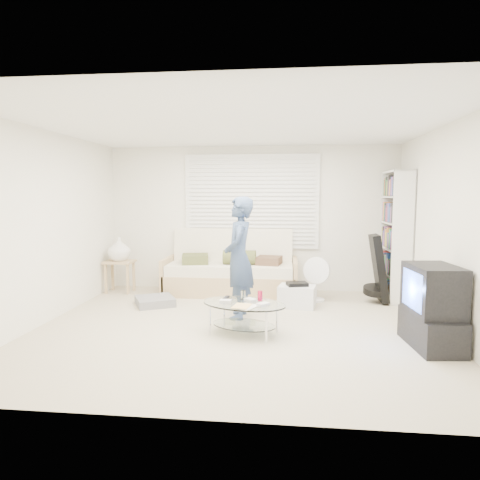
# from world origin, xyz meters

# --- Properties ---
(ground) EXTENTS (5.00, 5.00, 0.00)m
(ground) POSITION_xyz_m (0.00, 0.00, 0.00)
(ground) COLOR #BBAD92
(ground) RESTS_ON ground
(room_shell) EXTENTS (5.02, 4.52, 2.51)m
(room_shell) POSITION_xyz_m (0.00, 0.48, 1.63)
(room_shell) COLOR white
(room_shell) RESTS_ON ground
(window_blinds) EXTENTS (2.32, 0.08, 1.62)m
(window_blinds) POSITION_xyz_m (0.00, 2.20, 1.55)
(window_blinds) COLOR silver
(window_blinds) RESTS_ON ground
(futon_sofa) EXTENTS (2.22, 0.90, 1.09)m
(futon_sofa) POSITION_xyz_m (-0.32, 1.88, 0.36)
(futon_sofa) COLOR tan
(futon_sofa) RESTS_ON ground
(grey_floor_pillow) EXTENTS (0.72, 0.72, 0.12)m
(grey_floor_pillow) POSITION_xyz_m (-1.36, 0.96, 0.06)
(grey_floor_pillow) COLOR slate
(grey_floor_pillow) RESTS_ON ground
(side_table) EXTENTS (0.48, 0.39, 0.95)m
(side_table) POSITION_xyz_m (-2.22, 1.74, 0.71)
(side_table) COLOR tan
(side_table) RESTS_ON ground
(bookshelf) EXTENTS (0.32, 0.86, 2.04)m
(bookshelf) POSITION_xyz_m (2.32, 1.73, 1.02)
(bookshelf) COLOR white
(bookshelf) RESTS_ON ground
(guitar_case) EXTENTS (0.38, 0.39, 1.04)m
(guitar_case) POSITION_xyz_m (2.02, 1.46, 0.46)
(guitar_case) COLOR black
(guitar_case) RESTS_ON ground
(floor_fan) EXTENTS (0.43, 0.28, 0.70)m
(floor_fan) POSITION_xyz_m (1.08, 1.49, 0.41)
(floor_fan) COLOR white
(floor_fan) RESTS_ON ground
(storage_bin) EXTENTS (0.59, 0.46, 0.37)m
(storage_bin) POSITION_xyz_m (0.78, 1.09, 0.17)
(storage_bin) COLOR white
(storage_bin) RESTS_ON ground
(tv_unit) EXTENTS (0.53, 0.87, 0.91)m
(tv_unit) POSITION_xyz_m (2.20, -0.46, 0.44)
(tv_unit) COLOR black
(tv_unit) RESTS_ON ground
(coffee_table) EXTENTS (1.16, 0.91, 0.50)m
(coffee_table) POSITION_xyz_m (0.12, -0.24, 0.31)
(coffee_table) COLOR silver
(coffee_table) RESTS_ON ground
(standing_person) EXTENTS (0.40, 0.61, 1.64)m
(standing_person) POSITION_xyz_m (-0.02, 0.44, 0.82)
(standing_person) COLOR #334767
(standing_person) RESTS_ON ground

